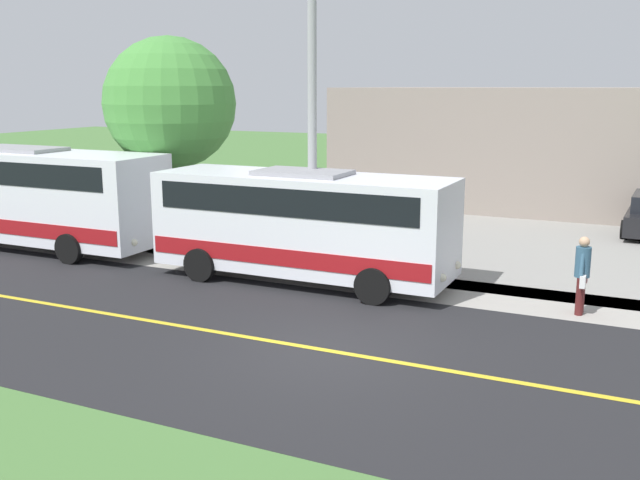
% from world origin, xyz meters
% --- Properties ---
extents(ground_plane, '(120.00, 120.00, 0.00)m').
position_xyz_m(ground_plane, '(0.00, 0.00, 0.00)').
color(ground_plane, '#477238').
extents(road_surface, '(8.00, 100.00, 0.01)m').
position_xyz_m(road_surface, '(0.00, 0.00, 0.00)').
color(road_surface, black).
rests_on(road_surface, ground).
extents(sidewalk, '(2.40, 100.00, 0.01)m').
position_xyz_m(sidewalk, '(-5.20, 0.00, 0.00)').
color(sidewalk, '#9E9991').
rests_on(sidewalk, ground).
extents(parking_lot_surface, '(14.00, 36.00, 0.01)m').
position_xyz_m(parking_lot_surface, '(-12.40, 3.00, 0.00)').
color(parking_lot_surface, gray).
rests_on(parking_lot_surface, ground).
extents(road_centre_line, '(0.16, 100.00, 0.00)m').
position_xyz_m(road_centre_line, '(0.00, 0.00, 0.01)').
color(road_centre_line, gold).
rests_on(road_centre_line, ground).
extents(shuttle_bus_front, '(2.71, 8.07, 2.97)m').
position_xyz_m(shuttle_bus_front, '(-4.53, -2.74, 1.63)').
color(shuttle_bus_front, white).
rests_on(shuttle_bus_front, ground).
extents(transit_bus_rear, '(2.79, 10.23, 3.21)m').
position_xyz_m(transit_bus_rear, '(-4.57, -12.92, 1.76)').
color(transit_bus_rear, white).
rests_on(transit_bus_rear, ground).
extents(pedestrian_with_bags, '(0.72, 0.34, 1.81)m').
position_xyz_m(pedestrian_with_bags, '(-4.63, 4.29, 0.98)').
color(pedestrian_with_bags, '#4C1919').
rests_on(pedestrian_with_bags, ground).
extents(street_light_pole, '(1.97, 0.24, 8.74)m').
position_xyz_m(street_light_pole, '(-4.89, -2.69, 4.79)').
color(street_light_pole, '#9E9EA3').
rests_on(street_light_pole, ground).
extents(tree_curbside, '(4.31, 4.31, 6.71)m').
position_xyz_m(tree_curbside, '(-7.40, -9.01, 4.54)').
color(tree_curbside, brown).
rests_on(tree_curbside, ground).
extents(commercial_building, '(10.00, 18.52, 5.04)m').
position_xyz_m(commercial_building, '(-21.40, 1.76, 2.52)').
color(commercial_building, gray).
rests_on(commercial_building, ground).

